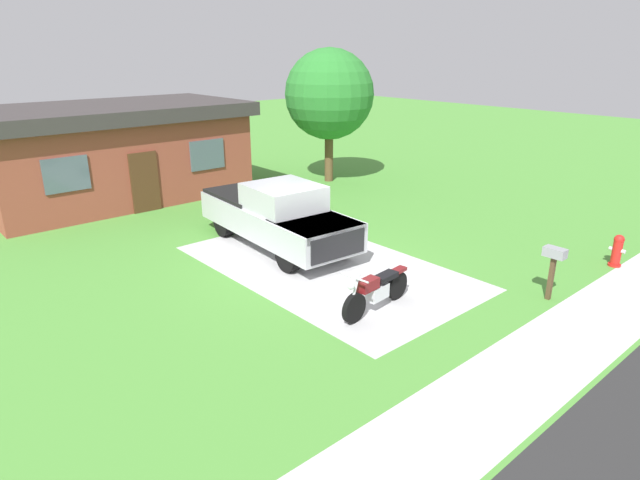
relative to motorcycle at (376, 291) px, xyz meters
The scene contains 9 objects.
ground_plane 2.74m from the motorcycle, 72.08° to the left, with size 80.00×80.00×0.00m, color #4C8F36.
driveway_pad 2.74m from the motorcycle, 72.08° to the left, with size 4.60×7.89×0.01m, color #B6B6B6.
sidewalk_strip 3.56m from the motorcycle, 76.39° to the right, with size 36.00×1.80×0.01m, color beige.
motorcycle is the anchor object (origin of this frame).
pickup_truck 4.88m from the motorcycle, 79.76° to the left, with size 2.37×5.74×1.90m.
fire_hydrant 7.08m from the motorcycle, 20.15° to the right, with size 0.32×0.40×0.87m.
mailbox 4.10m from the motorcycle, 33.48° to the right, with size 0.26×0.48×1.26m.
shade_tree 12.68m from the motorcycle, 52.63° to the left, with size 3.69×3.69×5.50m.
neighbor_house 13.16m from the motorcycle, 92.07° to the left, with size 9.60×5.60×3.50m.
Camera 1 is at (-8.79, -9.77, 5.47)m, focal length 30.20 mm.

